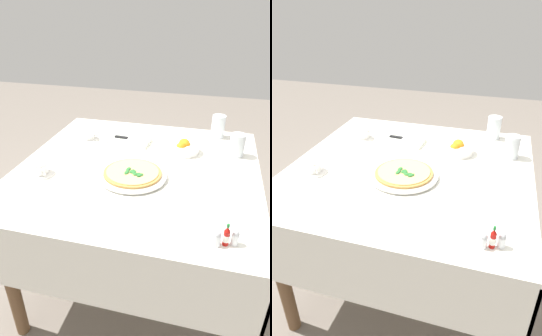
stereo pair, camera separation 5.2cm
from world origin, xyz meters
TOP-DOWN VIEW (x-y plane):
  - ground_plane at (0.00, 0.00)m, footprint 8.00×8.00m
  - dining_table at (0.00, 0.00)m, footprint 1.11×1.11m
  - pizza_plate at (-0.00, -0.10)m, footprint 0.30×0.30m
  - pizza at (-0.00, -0.10)m, footprint 0.26×0.26m
  - coffee_cup_back_corner at (-0.35, 0.24)m, footprint 0.13×0.13m
  - coffee_cup_left_edge at (-0.41, -0.18)m, footprint 0.13×0.13m
  - water_glass_right_edge at (0.45, 0.24)m, footprint 0.07×0.07m
  - water_glass_near_right at (0.35, 0.46)m, footprint 0.07×0.07m
  - napkin_folded at (-0.11, 0.26)m, footprint 0.23×0.15m
  - dinner_knife at (-0.11, 0.26)m, footprint 0.20×0.04m
  - citrus_bowl at (0.19, 0.21)m, footprint 0.15×0.15m
  - hot_sauce_bottle at (0.40, -0.44)m, footprint 0.02×0.02m
  - salt_shaker at (0.43, -0.43)m, footprint 0.03×0.03m
  - pepper_shaker at (0.37, -0.45)m, footprint 0.03×0.03m

SIDE VIEW (x-z plane):
  - ground_plane at x=0.00m, z-range 0.00..0.00m
  - dining_table at x=0.00m, z-range 0.24..0.97m
  - napkin_folded at x=-0.11m, z-range 0.73..0.75m
  - pizza_plate at x=0.00m, z-range 0.74..0.75m
  - dinner_knife at x=-0.11m, z-range 0.75..0.76m
  - pizza at x=0.00m, z-range 0.75..0.77m
  - salt_shaker at x=0.43m, z-range 0.73..0.79m
  - pepper_shaker at x=0.37m, z-range 0.73..0.79m
  - coffee_cup_back_corner at x=-0.35m, z-range 0.73..0.79m
  - coffee_cup_left_edge at x=-0.41m, z-range 0.73..0.79m
  - citrus_bowl at x=0.19m, z-range 0.73..0.79m
  - hot_sauce_bottle at x=0.40m, z-range 0.73..0.81m
  - water_glass_right_edge at x=0.45m, z-range 0.73..0.84m
  - water_glass_near_right at x=0.35m, z-range 0.73..0.85m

